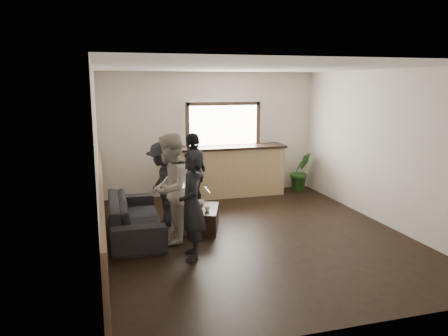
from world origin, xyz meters
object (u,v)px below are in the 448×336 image
object	(u,v)px
coffee_table	(204,219)
person_c	(163,184)
sofa	(135,216)
potted_plant	(301,171)
person_d	(194,174)
cup_b	(207,209)
person_a	(192,205)
cup_a	(201,202)
person_b	(170,189)
bar_counter	(226,168)

from	to	relation	value
coffee_table	person_c	xyz separation A→B (m)	(-0.66, 0.43, 0.57)
sofa	potted_plant	world-z (taller)	potted_plant
sofa	person_d	bearing A→B (deg)	-54.18
potted_plant	person_c	size ratio (longest dim) A/B	0.61
coffee_table	cup_b	xyz separation A→B (m)	(0.02, -0.19, 0.24)
coffee_table	potted_plant	bearing A→B (deg)	36.34
person_a	person_c	xyz separation A→B (m)	(-0.20, 1.61, -0.04)
sofa	coffee_table	world-z (taller)	sofa
cup_a	potted_plant	distance (m)	3.48
person_b	person_d	xyz separation A→B (m)	(0.69, 1.41, -0.08)
sofa	coffee_table	bearing A→B (deg)	-93.72
cup_a	person_b	distance (m)	1.05
cup_a	person_d	xyz separation A→B (m)	(0.04, 0.73, 0.38)
coffee_table	person_c	world-z (taller)	person_c
coffee_table	person_b	world-z (taller)	person_b
cup_a	cup_b	bearing A→B (deg)	-87.12
coffee_table	cup_b	world-z (taller)	cup_b
sofa	cup_a	bearing A→B (deg)	-83.18
person_b	person_c	world-z (taller)	person_b
potted_plant	person_b	size ratio (longest dim) A/B	0.53
cup_a	person_a	size ratio (longest dim) A/B	0.07
cup_b	person_b	distance (m)	0.86
potted_plant	person_b	world-z (taller)	person_b
person_b	person_c	size ratio (longest dim) A/B	1.17
coffee_table	potted_plant	distance (m)	3.61
person_a	person_b	xyz separation A→B (m)	(-0.21, 0.72, 0.09)
cup_a	person_c	xyz separation A→B (m)	(-0.65, 0.21, 0.33)
person_c	person_d	distance (m)	0.87
bar_counter	coffee_table	world-z (taller)	bar_counter
cup_b	person_c	bearing A→B (deg)	137.61
bar_counter	potted_plant	world-z (taller)	bar_counter
person_b	person_c	xyz separation A→B (m)	(0.00, 0.88, -0.13)
bar_counter	coffee_table	distance (m)	2.46
cup_a	person_c	size ratio (longest dim) A/B	0.08
sofa	person_b	bearing A→B (deg)	-135.10
coffee_table	cup_a	world-z (taller)	cup_a
sofa	person_c	distance (m)	0.77
sofa	person_b	world-z (taller)	person_b
sofa	potted_plant	size ratio (longest dim) A/B	2.31
person_b	person_d	bearing A→B (deg)	-179.58
bar_counter	coffee_table	size ratio (longest dim) A/B	3.11
bar_counter	person_d	xyz separation A→B (m)	(-1.02, -1.23, 0.17)
sofa	coffee_table	size ratio (longest dim) A/B	2.50
cup_a	person_a	xyz separation A→B (m)	(-0.45, -1.40, 0.37)
person_c	person_b	bearing A→B (deg)	-7.41
cup_b	person_b	world-z (taller)	person_b
sofa	person_c	world-z (taller)	person_c
person_c	person_d	size ratio (longest dim) A/B	0.94
cup_b	person_c	distance (m)	0.97
sofa	person_d	xyz separation A→B (m)	(1.23, 0.86, 0.49)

